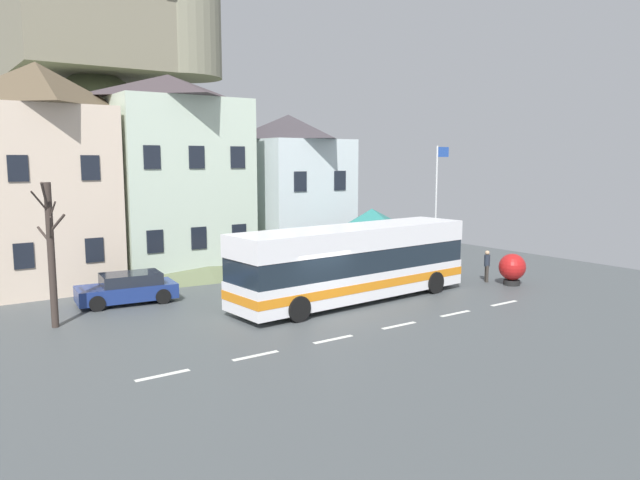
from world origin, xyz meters
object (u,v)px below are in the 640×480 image
object	(u,v)px
parked_car_02	(350,258)
flagpole	(437,197)
townhouse_02	(289,188)
public_bench	(355,261)
parked_car_01	(128,288)
transit_bus	(353,264)
bus_shelter	(372,220)
hilltop_castle	(99,147)
pedestrian_02	(394,265)
townhouse_01	(171,175)
pedestrian_01	(448,261)
bare_tree_00	(51,252)
pedestrian_00	(487,264)
townhouse_00	(42,177)
harbour_buoy	(512,268)

from	to	relation	value
parked_car_02	flagpole	distance (m)	6.12
townhouse_02	public_bench	bearing A→B (deg)	-80.16
public_bench	flagpole	world-z (taller)	flagpole
townhouse_02	parked_car_01	xyz separation A→B (m)	(-11.78, -5.90, -3.72)
transit_bus	bus_shelter	xyz separation A→B (m)	(4.16, 3.79, 1.32)
townhouse_02	hilltop_castle	distance (m)	17.59
hilltop_castle	parked_car_01	world-z (taller)	hilltop_castle
public_bench	pedestrian_02	bearing A→B (deg)	-96.81
transit_bus	pedestrian_02	bearing A→B (deg)	21.78
public_bench	townhouse_01	bearing A→B (deg)	146.63
pedestrian_01	bare_tree_00	distance (m)	18.73
parked_car_01	flagpole	xyz separation A→B (m)	(17.34, -1.05, 3.34)
hilltop_castle	parked_car_02	bearing A→B (deg)	-70.18
bare_tree_00	hilltop_castle	bearing A→B (deg)	71.05
parked_car_01	public_bench	world-z (taller)	parked_car_01
public_bench	townhouse_02	bearing A→B (deg)	99.84
bus_shelter	flagpole	bearing A→B (deg)	3.63
parked_car_01	parked_car_02	bearing A→B (deg)	-170.53
parked_car_01	pedestrian_01	size ratio (longest dim) A/B	2.66
bus_shelter	pedestrian_00	xyz separation A→B (m)	(3.78, -4.42, -2.07)
pedestrian_00	parked_car_02	bearing A→B (deg)	118.20
townhouse_00	parked_car_02	distance (m)	16.08
hilltop_castle	parked_car_02	world-z (taller)	hilltop_castle
hilltop_castle	townhouse_02	bearing A→B (deg)	-66.78
townhouse_02	bare_tree_00	size ratio (longest dim) A/B	1.64
bare_tree_00	townhouse_01	bearing A→B (deg)	46.67
bus_shelter	flagpole	size ratio (longest dim) A/B	0.53
harbour_buoy	transit_bus	bearing A→B (deg)	167.58
townhouse_02	transit_bus	xyz separation A→B (m)	(-3.67, -11.06, -2.73)
transit_bus	harbour_buoy	xyz separation A→B (m)	(8.35, -1.84, -0.78)
townhouse_01	flagpole	distance (m)	14.80
hilltop_castle	bus_shelter	xyz separation A→B (m)	(7.35, -23.26, -3.99)
townhouse_01	parked_car_02	size ratio (longest dim) A/B	2.53
transit_bus	parked_car_02	xyz separation A→B (m)	(4.42, 5.93, -0.98)
hilltop_castle	parked_car_01	bearing A→B (deg)	-102.69
townhouse_02	bus_shelter	distance (m)	7.42
parked_car_02	flagpole	size ratio (longest dim) A/B	0.61
bus_shelter	harbour_buoy	bearing A→B (deg)	-53.32
pedestrian_01	flagpole	world-z (taller)	flagpole
bus_shelter	pedestrian_01	distance (m)	4.44
pedestrian_02	bus_shelter	bearing A→B (deg)	90.09
townhouse_01	bare_tree_00	distance (m)	11.55
townhouse_02	transit_bus	world-z (taller)	townhouse_02
townhouse_00	harbour_buoy	distance (m)	22.86
hilltop_castle	flagpole	distance (m)	26.25
pedestrian_00	pedestrian_02	world-z (taller)	pedestrian_00
hilltop_castle	pedestrian_02	distance (m)	26.80
pedestrian_00	flagpole	bearing A→B (deg)	74.83
townhouse_01	flagpole	bearing A→B (deg)	-28.56
pedestrian_00	pedestrian_01	bearing A→B (deg)	115.25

